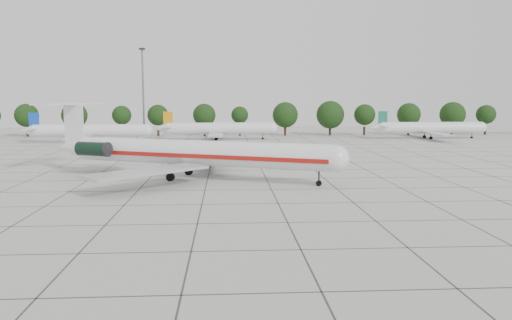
# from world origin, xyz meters

# --- Properties ---
(ground) EXTENTS (260.00, 260.00, 0.00)m
(ground) POSITION_xyz_m (0.00, 0.00, 0.00)
(ground) COLOR #B9B9B1
(ground) RESTS_ON ground
(apron_joints) EXTENTS (170.00, 170.00, 0.02)m
(apron_joints) POSITION_xyz_m (0.00, 15.00, 0.01)
(apron_joints) COLOR #383838
(apron_joints) RESTS_ON ground
(main_airliner) EXTENTS (42.21, 31.80, 10.29)m
(main_airliner) POSITION_xyz_m (-11.27, 9.31, 3.63)
(main_airliner) COLOR silver
(main_airliner) RESTS_ON ground
(bg_airliner_b) EXTENTS (28.24, 27.20, 7.40)m
(bg_airliner_b) POSITION_xyz_m (-38.80, 65.06, 2.91)
(bg_airliner_b) COLOR silver
(bg_airliner_b) RESTS_ON ground
(bg_airliner_c) EXTENTS (28.24, 27.20, 7.40)m
(bg_airliner_c) POSITION_xyz_m (-7.25, 71.46, 2.91)
(bg_airliner_c) COLOR silver
(bg_airliner_c) RESTS_ON ground
(bg_airliner_d) EXTENTS (28.24, 27.20, 7.40)m
(bg_airliner_d) POSITION_xyz_m (49.47, 71.62, 2.91)
(bg_airliner_d) COLOR silver
(bg_airliner_d) RESTS_ON ground
(tree_line) EXTENTS (249.86, 8.44, 10.22)m
(tree_line) POSITION_xyz_m (-11.68, 85.00, 5.98)
(tree_line) COLOR #332114
(tree_line) RESTS_ON ground
(floodlight_mast) EXTENTS (1.60, 1.60, 25.45)m
(floodlight_mast) POSITION_xyz_m (-30.00, 92.00, 14.28)
(floodlight_mast) COLOR slate
(floodlight_mast) RESTS_ON ground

